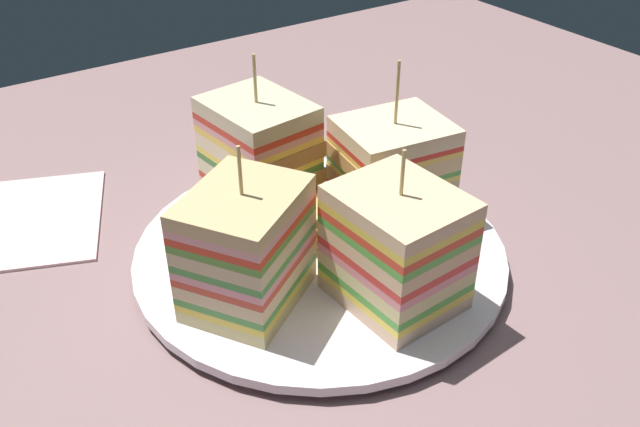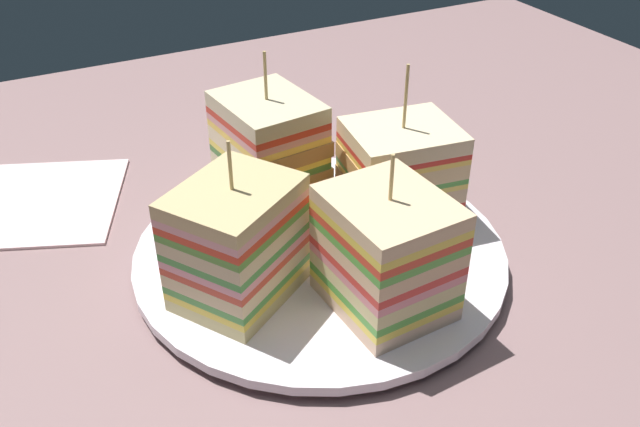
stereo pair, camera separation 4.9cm
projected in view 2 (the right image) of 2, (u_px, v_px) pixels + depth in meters
The scene contains 8 objects.
ground_plane at pixel (320, 271), 52.04cm from camera, with size 115.01×94.74×1.80cm, color gray.
plate at pixel (320, 253), 51.09cm from camera, with size 27.37×27.37×1.33cm.
sandwich_wedge_0 at pixel (399, 174), 52.18cm from camera, with size 8.87×7.76×12.58cm.
sandwich_wedge_1 at pixel (269, 153), 53.48cm from camera, with size 7.25×8.70×12.75cm.
sandwich_wedge_2 at pixel (237, 243), 44.32cm from camera, with size 10.17×9.67×11.52cm.
sandwich_wedge_3 at pixel (386, 253), 43.52cm from camera, with size 7.19×8.42×11.17cm.
chip_pile at pixel (322, 223), 50.59cm from camera, with size 7.06×7.33×3.68cm.
napkin at pixel (36, 201), 58.09cm from camera, with size 13.59×13.39×0.50cm, color silver.
Camera 2 is at (-18.62, -36.40, 31.59)cm, focal length 38.51 mm.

